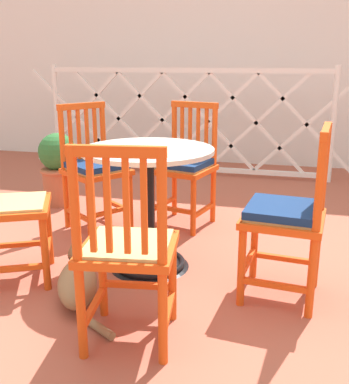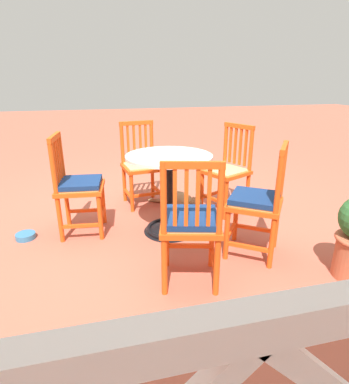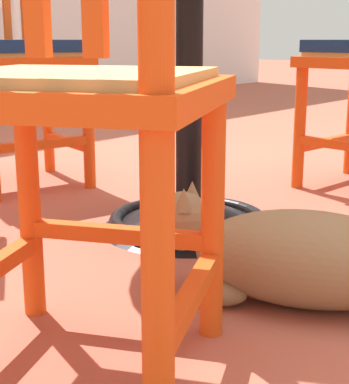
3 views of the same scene
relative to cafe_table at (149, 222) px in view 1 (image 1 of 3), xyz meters
The scene contains 11 objects.
ground_plane 0.40m from the cafe_table, 63.53° to the right, with size 24.00×24.00×0.00m, color #AD5642.
building_wall_backdrop 3.34m from the cafe_table, 87.76° to the left, with size 10.00×0.20×2.80m, color white.
lattice_fence_panel 2.41m from the cafe_table, 97.79° to the left, with size 3.58×0.06×1.16m.
cafe_table is the anchor object (origin of this frame).
orange_chair_at_corner 0.79m from the cafe_table, 79.43° to the right, with size 0.45×0.45×0.91m.
orange_chair_near_fence 0.83m from the cafe_table, 12.52° to the right, with size 0.44×0.44×0.91m.
orange_chair_facing_out 0.81m from the cafe_table, 87.40° to the left, with size 0.49×0.49×0.91m.
orange_chair_tucked_in 0.82m from the cafe_table, 136.18° to the left, with size 0.56×0.56×0.91m.
orange_chair_by_planter 0.80m from the cafe_table, 153.61° to the right, with size 0.53×0.53×0.91m.
tabby_cat 0.55m from the cafe_table, 119.39° to the right, with size 0.50×0.62×0.23m.
terracotta_planter 1.52m from the cafe_table, 137.75° to the left, with size 0.32×0.32×0.62m.
Camera 1 is at (0.66, -2.22, 1.22)m, focal length 43.11 mm.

